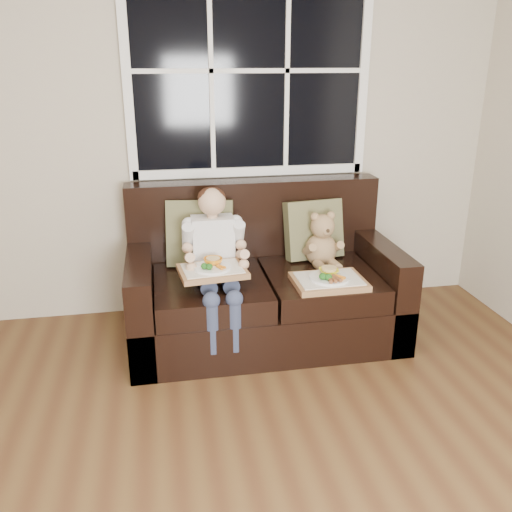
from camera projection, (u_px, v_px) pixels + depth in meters
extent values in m
cube|color=#BDAF9D|center=(169.00, 119.00, 3.54)|extent=(4.50, 0.02, 2.70)
cube|color=black|center=(249.00, 71.00, 3.51)|extent=(1.50, 0.02, 1.25)
cube|color=white|center=(250.00, 171.00, 3.72)|extent=(1.58, 0.04, 0.06)
cube|color=white|center=(126.00, 71.00, 3.37)|extent=(0.06, 0.04, 1.37)
cube|color=white|center=(364.00, 70.00, 3.63)|extent=(0.06, 0.04, 1.37)
cube|color=white|center=(249.00, 71.00, 3.50)|extent=(1.50, 0.03, 0.03)
cube|color=black|center=(264.00, 315.00, 3.53)|extent=(1.70, 0.90, 0.30)
cube|color=black|center=(142.00, 303.00, 3.35)|extent=(0.15, 0.90, 0.60)
cube|color=black|center=(378.00, 285.00, 3.61)|extent=(0.15, 0.90, 0.60)
cube|color=black|center=(254.00, 228.00, 3.72)|extent=(1.70, 0.18, 0.66)
cube|color=black|center=(211.00, 292.00, 3.32)|extent=(0.68, 0.72, 0.15)
cube|color=black|center=(321.00, 284.00, 3.44)|extent=(0.68, 0.72, 0.15)
cube|color=#696541|center=(200.00, 233.00, 3.50)|extent=(0.45, 0.26, 0.44)
cube|color=#696541|center=(314.00, 229.00, 3.63)|extent=(0.41, 0.23, 0.40)
cube|color=silver|center=(213.00, 245.00, 3.36)|extent=(0.26, 0.16, 0.36)
sphere|color=tan|center=(212.00, 202.00, 3.25)|extent=(0.17, 0.17, 0.17)
ellipsoid|color=#341B10|center=(212.00, 197.00, 3.26)|extent=(0.17, 0.17, 0.12)
cylinder|color=#2E3650|center=(207.00, 279.00, 3.21)|extent=(0.10, 0.32, 0.10)
cylinder|color=#2E3650|center=(228.00, 277.00, 3.24)|extent=(0.10, 0.32, 0.10)
cylinder|color=#2E3650|center=(212.00, 328.00, 3.04)|extent=(0.09, 0.09, 0.30)
cylinder|color=#2E3650|center=(235.00, 326.00, 3.06)|extent=(0.09, 0.09, 0.30)
cylinder|color=tan|center=(189.00, 246.00, 3.21)|extent=(0.07, 0.31, 0.25)
cylinder|color=tan|center=(240.00, 243.00, 3.26)|extent=(0.07, 0.31, 0.25)
ellipsoid|color=tan|center=(321.00, 250.00, 3.54)|extent=(0.23, 0.20, 0.22)
sphere|color=tan|center=(323.00, 226.00, 3.47)|extent=(0.17, 0.17, 0.16)
sphere|color=tan|center=(314.00, 217.00, 3.45)|extent=(0.06, 0.06, 0.06)
sphere|color=tan|center=(331.00, 216.00, 3.47)|extent=(0.06, 0.06, 0.06)
sphere|color=tan|center=(325.00, 231.00, 3.42)|extent=(0.06, 0.06, 0.06)
sphere|color=#312315|center=(327.00, 231.00, 3.40)|extent=(0.02, 0.02, 0.02)
cylinder|color=tan|center=(318.00, 266.00, 3.45)|extent=(0.07, 0.13, 0.06)
cylinder|color=tan|center=(333.00, 265.00, 3.46)|extent=(0.07, 0.13, 0.06)
cube|color=#A16948|center=(212.00, 271.00, 3.15)|extent=(0.41, 0.33, 0.03)
cube|color=silver|center=(212.00, 268.00, 3.14)|extent=(0.36, 0.28, 0.01)
cylinder|color=white|center=(212.00, 267.00, 3.13)|extent=(0.22, 0.22, 0.01)
imported|color=orange|center=(213.00, 261.00, 3.16)|extent=(0.12, 0.12, 0.03)
cylinder|color=#E7C27E|center=(213.00, 260.00, 3.16)|extent=(0.08, 0.08, 0.02)
ellipsoid|color=#296B21|center=(204.00, 266.00, 3.08)|extent=(0.04, 0.04, 0.04)
ellipsoid|color=#296B21|center=(209.00, 267.00, 3.07)|extent=(0.04, 0.04, 0.04)
cylinder|color=orange|center=(220.00, 267.00, 3.09)|extent=(0.04, 0.06, 0.01)
cube|color=#A16948|center=(329.00, 282.00, 3.24)|extent=(0.43, 0.33, 0.04)
cube|color=silver|center=(329.00, 279.00, 3.23)|extent=(0.38, 0.28, 0.01)
cylinder|color=white|center=(329.00, 278.00, 3.22)|extent=(0.24, 0.24, 0.02)
imported|color=#FFF821|center=(329.00, 271.00, 3.25)|extent=(0.12, 0.12, 0.03)
cylinder|color=#E7C27E|center=(329.00, 270.00, 3.25)|extent=(0.09, 0.09, 0.02)
ellipsoid|color=#296B21|center=(323.00, 276.00, 3.16)|extent=(0.04, 0.04, 0.04)
ellipsoid|color=#296B21|center=(328.00, 277.00, 3.15)|extent=(0.04, 0.04, 0.04)
cylinder|color=orange|center=(339.00, 277.00, 3.18)|extent=(0.05, 0.06, 0.02)
cylinder|color=brown|center=(333.00, 279.00, 3.15)|extent=(0.03, 0.09, 0.02)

